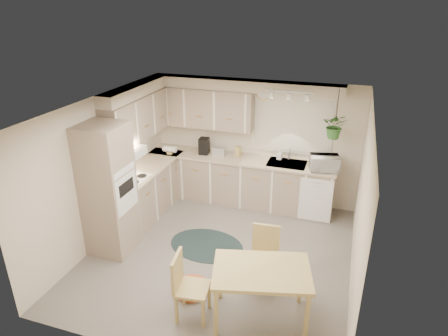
{
  "coord_description": "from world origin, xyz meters",
  "views": [
    {
      "loc": [
        1.73,
        -5.02,
        3.78
      ],
      "look_at": [
        -0.11,
        0.55,
        1.25
      ],
      "focal_mm": 32.0,
      "sensor_mm": 36.0,
      "label": 1
    }
  ],
  "objects_px": {
    "braided_rug": "(207,245)",
    "microwave": "(325,161)",
    "dining_table": "(261,294)",
    "chair_back": "(263,258)",
    "pet_bed": "(191,288)",
    "chair_left": "(193,287)"
  },
  "relations": [
    {
      "from": "dining_table",
      "to": "pet_bed",
      "type": "distance_m",
      "value": 1.08
    },
    {
      "from": "chair_left",
      "to": "chair_back",
      "type": "distance_m",
      "value": 1.12
    },
    {
      "from": "chair_left",
      "to": "braided_rug",
      "type": "xyz_separation_m",
      "value": [
        -0.39,
        1.51,
        -0.44
      ]
    },
    {
      "from": "dining_table",
      "to": "braided_rug",
      "type": "xyz_separation_m",
      "value": [
        -1.21,
        1.29,
        -0.37
      ]
    },
    {
      "from": "dining_table",
      "to": "pet_bed",
      "type": "relative_size",
      "value": 2.47
    },
    {
      "from": "dining_table",
      "to": "microwave",
      "type": "height_order",
      "value": "microwave"
    },
    {
      "from": "chair_back",
      "to": "chair_left",
      "type": "bearing_deg",
      "value": 46.9
    },
    {
      "from": "chair_back",
      "to": "microwave",
      "type": "relative_size",
      "value": 1.75
    },
    {
      "from": "braided_rug",
      "to": "chair_back",
      "type": "bearing_deg",
      "value": -30.52
    },
    {
      "from": "braided_rug",
      "to": "microwave",
      "type": "height_order",
      "value": "microwave"
    },
    {
      "from": "dining_table",
      "to": "braided_rug",
      "type": "relative_size",
      "value": 0.94
    },
    {
      "from": "braided_rug",
      "to": "pet_bed",
      "type": "relative_size",
      "value": 2.62
    },
    {
      "from": "chair_back",
      "to": "pet_bed",
      "type": "height_order",
      "value": "chair_back"
    },
    {
      "from": "dining_table",
      "to": "chair_back",
      "type": "height_order",
      "value": "chair_back"
    },
    {
      "from": "chair_back",
      "to": "microwave",
      "type": "height_order",
      "value": "microwave"
    },
    {
      "from": "dining_table",
      "to": "braided_rug",
      "type": "distance_m",
      "value": 1.8
    },
    {
      "from": "microwave",
      "to": "dining_table",
      "type": "bearing_deg",
      "value": -113.27
    },
    {
      "from": "dining_table",
      "to": "chair_back",
      "type": "relative_size",
      "value": 1.36
    },
    {
      "from": "dining_table",
      "to": "microwave",
      "type": "xyz_separation_m",
      "value": [
        0.45,
        2.83,
        0.74
      ]
    },
    {
      "from": "chair_back",
      "to": "pet_bed",
      "type": "relative_size",
      "value": 1.82
    },
    {
      "from": "braided_rug",
      "to": "microwave",
      "type": "bearing_deg",
      "value": 42.99
    },
    {
      "from": "braided_rug",
      "to": "microwave",
      "type": "distance_m",
      "value": 2.52
    }
  ]
}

